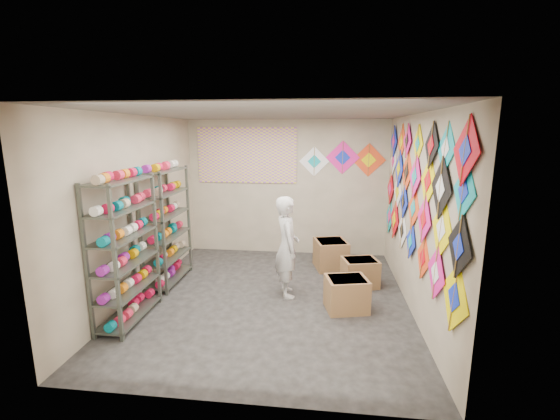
# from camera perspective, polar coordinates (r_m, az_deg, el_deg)

# --- Properties ---
(ground) EXTENTS (4.50, 4.50, 0.00)m
(ground) POSITION_cam_1_polar(r_m,az_deg,el_deg) (5.79, -1.37, -13.29)
(ground) COLOR black
(room_walls) EXTENTS (4.50, 4.50, 4.50)m
(room_walls) POSITION_cam_1_polar(r_m,az_deg,el_deg) (5.31, -1.46, 3.02)
(room_walls) COLOR #B8A88D
(room_walls) RESTS_ON ground
(shelf_rack_front) EXTENTS (0.40, 1.10, 1.90)m
(shelf_rack_front) POSITION_cam_1_polar(r_m,az_deg,el_deg) (5.25, -22.56, -5.80)
(shelf_rack_front) COLOR #4C5147
(shelf_rack_front) RESTS_ON ground
(shelf_rack_back) EXTENTS (0.40, 1.10, 1.90)m
(shelf_rack_back) POSITION_cam_1_polar(r_m,az_deg,el_deg) (6.36, -16.91, -2.41)
(shelf_rack_back) COLOR #4C5147
(shelf_rack_back) RESTS_ON ground
(string_spools) EXTENTS (0.12, 2.36, 0.12)m
(string_spools) POSITION_cam_1_polar(r_m,az_deg,el_deg) (5.77, -19.52, -3.03)
(string_spools) COLOR #FF294C
(string_spools) RESTS_ON ground
(kite_wall_display) EXTENTS (0.06, 4.29, 2.03)m
(kite_wall_display) POSITION_cam_1_polar(r_m,az_deg,el_deg) (5.39, 19.86, 2.15)
(kite_wall_display) COLOR #F9E302
(kite_wall_display) RESTS_ON room_walls
(back_wall_kites) EXTENTS (1.67, 0.02, 0.71)m
(back_wall_kites) POSITION_cam_1_polar(r_m,az_deg,el_deg) (7.46, 9.63, 7.59)
(back_wall_kites) COLOR white
(back_wall_kites) RESTS_ON room_walls
(poster) EXTENTS (2.00, 0.01, 1.10)m
(poster) POSITION_cam_1_polar(r_m,az_deg,el_deg) (7.60, -5.09, 8.30)
(poster) COLOR #9D52B2
(poster) RESTS_ON room_walls
(shopkeeper) EXTENTS (0.76, 0.67, 1.53)m
(shopkeeper) POSITION_cam_1_polar(r_m,az_deg,el_deg) (5.64, 1.07, -5.60)
(shopkeeper) COLOR silver
(shopkeeper) RESTS_ON ground
(carton_a) EXTENTS (0.65, 0.58, 0.46)m
(carton_a) POSITION_cam_1_polar(r_m,az_deg,el_deg) (5.44, 10.09, -12.48)
(carton_a) COLOR olive
(carton_a) RESTS_ON ground
(carton_b) EXTENTS (0.63, 0.56, 0.44)m
(carton_b) POSITION_cam_1_polar(r_m,az_deg,el_deg) (6.28, 12.06, -9.29)
(carton_b) COLOR olive
(carton_b) RESTS_ON ground
(carton_c) EXTENTS (0.67, 0.71, 0.52)m
(carton_c) POSITION_cam_1_polar(r_m,az_deg,el_deg) (6.96, 7.74, -6.72)
(carton_c) COLOR olive
(carton_c) RESTS_ON ground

